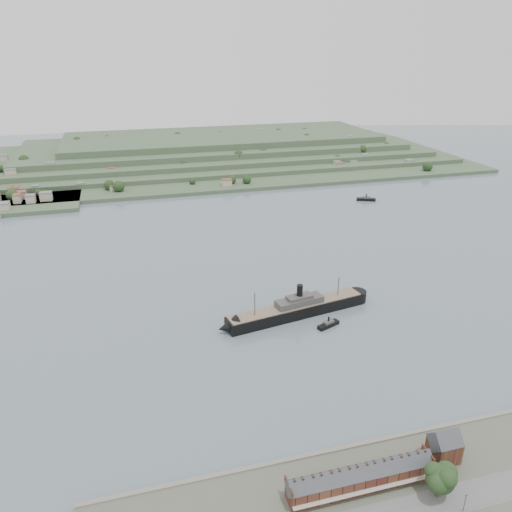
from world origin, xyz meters
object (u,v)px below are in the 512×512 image
object	(u,v)px
tugboat	(328,324)
fig_tree	(442,478)
steamship	(293,310)
terrace_row	(360,477)
gabled_building	(444,446)

from	to	relation	value
tugboat	fig_tree	distance (m)	122.18
steamship	fig_tree	world-z (taller)	steamship
steamship	tugboat	bearing A→B (deg)	-45.97
terrace_row	steamship	world-z (taller)	steamship
tugboat	fig_tree	size ratio (longest dim) A/B	1.03
terrace_row	fig_tree	size ratio (longest dim) A/B	3.90
tugboat	fig_tree	world-z (taller)	fig_tree
terrace_row	steamship	bearing A→B (deg)	81.59
steamship	tugboat	size ratio (longest dim) A/B	6.77
tugboat	fig_tree	bearing A→B (deg)	-94.35
terrace_row	fig_tree	xyz separation A→B (m)	(25.53, -11.38, 3.87)
gabled_building	steamship	distance (m)	124.17
gabled_building	tugboat	xyz separation A→B (m)	(-2.73, 106.08, -6.61)
gabled_building	fig_tree	distance (m)	19.67
gabled_building	tugboat	bearing A→B (deg)	91.47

